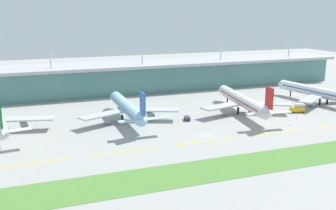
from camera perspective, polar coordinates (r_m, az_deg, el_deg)
ground_plane at (r=164.24m, az=5.59°, el=-4.48°), size 600.00×600.00×0.00m
terminal_building at (r=253.70m, az=-4.16°, el=4.28°), size 288.00×34.00×27.37m
airliner_near_middle at (r=183.23m, az=-5.99°, el=-0.45°), size 48.80×58.66×18.90m
airliner_far_middle at (r=199.94m, az=11.12°, el=0.58°), size 48.41×64.28×18.90m
airliner_farthest at (r=232.31m, az=21.94°, el=1.67°), size 47.96×65.88×18.90m
taxiway_stripe_west at (r=142.66m, az=-19.99°, el=-8.17°), size 28.00×0.70×0.04m
taxiway_stripe_mid_west at (r=145.95m, az=-6.46°, el=-6.88°), size 28.00×0.70×0.04m
taxiway_stripe_centre at (r=156.74m, az=5.75°, el=-5.38°), size 28.00×0.70×0.04m
taxiway_stripe_mid_east at (r=173.62m, az=15.95°, el=-3.94°), size 28.00×0.70×0.04m
grass_verge at (r=136.37m, az=11.79°, el=-8.61°), size 300.00×18.00×0.10m
pushback_tug at (r=184.99m, az=2.87°, el=-1.96°), size 3.28×4.80×1.85m
fuel_truck at (r=209.63m, az=18.72°, el=-0.46°), size 7.63×4.43×4.95m
safety_cone_left_wingtip at (r=198.25m, az=18.56°, el=-1.82°), size 0.56×0.56×0.70m
safety_cone_nose_front at (r=185.14m, az=17.64°, el=-2.84°), size 0.56×0.56×0.70m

